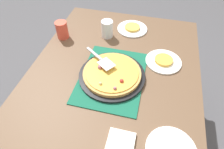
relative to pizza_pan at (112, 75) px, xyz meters
The scene contains 13 objects.
ground_plane 0.76m from the pizza_pan, ahead, with size 8.00×8.00×0.00m, color #4C4C51.
dining_table 0.12m from the pizza_pan, ahead, with size 1.40×1.00×0.75m.
placemat 0.01m from the pizza_pan, ahead, with size 0.48×0.36×0.01m, color #145B42.
pizza_pan is the anchor object (origin of this frame).
pizza 0.02m from the pizza_pan, 118.62° to the left, with size 0.33×0.33×0.05m.
plate_near_left 0.50m from the pizza_pan, ahead, with size 0.22×0.22×0.01m, color white.
plate_far_right 0.34m from the pizza_pan, 54.98° to the right, with size 0.22×0.22×0.01m, color white.
served_slice_left 0.50m from the pizza_pan, ahead, with size 0.11×0.11×0.02m, color #EAB747.
served_slice_right 0.34m from the pizza_pan, 54.98° to the right, with size 0.11×0.11×0.02m, color gold.
cup_near 0.40m from the pizza_pan, 18.75° to the left, with size 0.08×0.08×0.12m, color white.
cup_far 0.51m from the pizza_pan, 56.09° to the left, with size 0.08×0.08×0.12m, color #E04C38.
pizza_server 0.11m from the pizza_pan, 53.99° to the left, with size 0.17×0.21×0.01m.
napkin_stack 0.40m from the pizza_pan, 160.75° to the right, with size 0.12×0.12×0.02m, color white.
Camera 1 is at (-0.72, -0.18, 1.59)m, focal length 31.10 mm.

